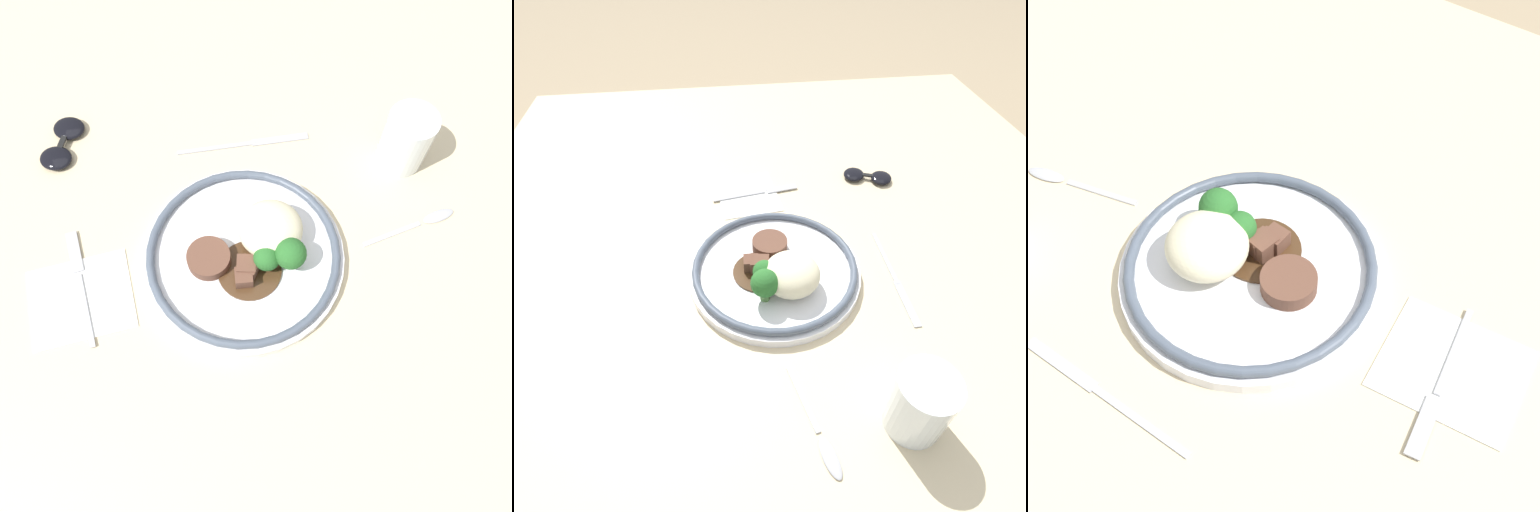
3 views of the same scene
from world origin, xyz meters
TOP-DOWN VIEW (x-y plane):
  - ground_plane at (0.00, 0.00)m, footprint 8.00×8.00m
  - dining_table at (0.00, 0.00)m, footprint 1.54×1.27m
  - napkin at (-0.21, -0.07)m, footprint 0.15×0.13m
  - plate at (0.02, -0.05)m, footprint 0.28×0.28m
  - juice_glass at (0.28, 0.09)m, footprint 0.07×0.07m
  - fork at (-0.21, -0.04)m, footprint 0.04×0.17m
  - knife at (0.05, 0.15)m, footprint 0.21×0.01m
  - spoon at (0.29, -0.03)m, footprint 0.15×0.05m
  - sunglasses at (-0.24, 0.19)m, footprint 0.08×0.11m

SIDE VIEW (x-z plane):
  - ground_plane at x=0.00m, z-range 0.00..0.00m
  - dining_table at x=0.00m, z-range 0.00..0.03m
  - napkin at x=-0.21m, z-range 0.03..0.04m
  - knife at x=0.05m, z-range 0.03..0.04m
  - spoon at x=0.29m, z-range 0.03..0.04m
  - fork at x=-0.21m, z-range 0.04..0.04m
  - sunglasses at x=-0.24m, z-range 0.03..0.05m
  - plate at x=0.02m, z-range 0.02..0.09m
  - juice_glass at x=0.28m, z-range 0.03..0.12m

